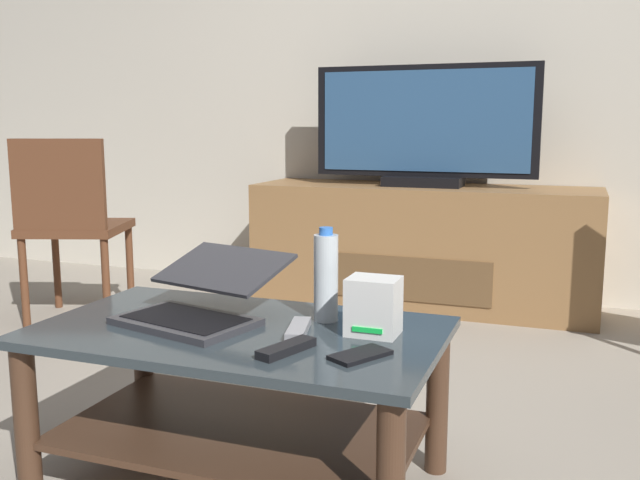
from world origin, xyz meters
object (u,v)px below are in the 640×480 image
media_cabinet (422,246)px  cell_phone (360,355)px  water_bottle_near (326,277)px  coffee_table (239,379)px  laptop (201,299)px  router_box (373,306)px  side_chair (70,219)px  television (424,129)px  soundbar_remote (286,348)px  tv_remote (298,329)px

media_cabinet → cell_phone: (0.31, -2.12, 0.12)m
water_bottle_near → cell_phone: bearing=-55.7°
coffee_table → laptop: (-0.12, 0.03, 0.19)m
laptop → router_box: (0.46, 0.03, 0.01)m
side_chair → water_bottle_near: side_chair is taller
router_box → cell_phone: 0.19m
television → cell_phone: 2.18m
side_chair → coffee_table: bearing=-37.5°
water_bottle_near → laptop: bearing=-160.9°
cell_phone → soundbar_remote: soundbar_remote is taller
coffee_table → television: (0.05, 1.99, 0.63)m
laptop → water_bottle_near: bearing=19.1°
router_box → cell_phone: size_ratio=1.01×
router_box → cell_phone: bearing=-83.3°
soundbar_remote → cell_phone: bearing=29.0°
router_box → water_bottle_near: bearing=153.5°
laptop → soundbar_remote: (0.32, -0.17, -0.05)m
television → side_chair: 1.78m
router_box → soundbar_remote: 0.26m
television → coffee_table: bearing=-91.4°
media_cabinet → side_chair: size_ratio=2.00×
media_cabinet → router_box: size_ratio=12.33×
coffee_table → media_cabinet: bearing=88.6°
side_chair → laptop: 1.69m
television → router_box: 1.99m
coffee_table → television: size_ratio=0.91×
media_cabinet → soundbar_remote: (0.14, -2.15, 0.13)m
coffee_table → tv_remote: tv_remote is taller
television → router_box: (0.29, -1.93, -0.42)m
laptop → water_bottle_near: 0.33m
water_bottle_near → tv_remote: (-0.03, -0.13, -0.11)m
cell_phone → tv_remote: tv_remote is taller
water_bottle_near → side_chair: bearing=149.4°
tv_remote → soundbar_remote: 0.15m
side_chair → router_box: size_ratio=6.16×
cell_phone → media_cabinet: bearing=128.4°
water_bottle_near → cell_phone: (0.17, -0.25, -0.11)m
media_cabinet → water_bottle_near: water_bottle_near is taller
router_box → tv_remote: (-0.18, -0.05, -0.06)m
side_chair → laptop: (1.31, -1.07, -0.02)m
router_box → tv_remote: size_ratio=0.89×
water_bottle_near → cell_phone: 0.32m
coffee_table → media_cabinet: 2.01m
coffee_table → laptop: 0.23m
coffee_table → side_chair: 1.82m
television → cell_phone: (0.31, -2.10, -0.48)m
side_chair → cell_phone: side_chair is taller
media_cabinet → side_chair: side_chair is taller
media_cabinet → television: (0.00, -0.02, 0.60)m
side_chair → soundbar_remote: side_chair is taller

